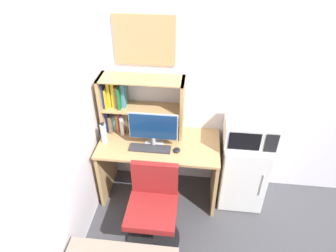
# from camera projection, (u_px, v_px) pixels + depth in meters

# --- Properties ---
(wall_back) EXTENTS (6.40, 0.04, 2.60)m
(wall_back) POSITION_uv_depth(u_px,v_px,m) (288.00, 91.00, 3.06)
(wall_back) COLOR silver
(wall_back) RESTS_ON ground_plane
(wall_left) EXTENTS (0.04, 4.40, 2.60)m
(wall_left) POSITION_uv_depth(u_px,v_px,m) (21.00, 194.00, 1.94)
(wall_left) COLOR silver
(wall_left) RESTS_ON ground_plane
(desk) EXTENTS (1.29, 0.64, 0.78)m
(desk) POSITION_uv_depth(u_px,v_px,m) (159.00, 159.00, 3.35)
(desk) COLOR tan
(desk) RESTS_ON ground_plane
(hutch_bookshelf) EXTENTS (0.89, 0.28, 0.66)m
(hutch_bookshelf) POSITION_uv_depth(u_px,v_px,m) (129.00, 104.00, 3.21)
(hutch_bookshelf) COLOR tan
(hutch_bookshelf) RESTS_ON desk
(monitor) EXTENTS (0.51, 0.21, 0.40)m
(monitor) POSITION_uv_depth(u_px,v_px,m) (153.00, 129.00, 3.05)
(monitor) COLOR #B7B7BC
(monitor) RESTS_ON desk
(keyboard) EXTENTS (0.43, 0.12, 0.02)m
(keyboard) POSITION_uv_depth(u_px,v_px,m) (150.00, 148.00, 3.11)
(keyboard) COLOR #333338
(keyboard) RESTS_ON desk
(computer_mouse) EXTENTS (0.07, 0.09, 0.03)m
(computer_mouse) POSITION_uv_depth(u_px,v_px,m) (177.00, 150.00, 3.08)
(computer_mouse) COLOR black
(computer_mouse) RESTS_ON desk
(water_bottle) EXTENTS (0.06, 0.06, 0.25)m
(water_bottle) POSITION_uv_depth(u_px,v_px,m) (104.00, 133.00, 3.15)
(water_bottle) COLOR silver
(water_bottle) RESTS_ON desk
(mini_fridge) EXTENTS (0.49, 0.51, 0.85)m
(mini_fridge) POSITION_uv_depth(u_px,v_px,m) (242.00, 170.00, 3.37)
(mini_fridge) COLOR white
(mini_fridge) RESTS_ON ground_plane
(microwave) EXTENTS (0.51, 0.40, 0.26)m
(microwave) POSITION_uv_depth(u_px,v_px,m) (250.00, 130.00, 3.05)
(microwave) COLOR silver
(microwave) RESTS_ON mini_fridge
(desk_fan) EXTENTS (0.15, 0.11, 0.24)m
(desk_fan) POSITION_uv_depth(u_px,v_px,m) (254.00, 109.00, 2.90)
(desk_fan) COLOR silver
(desk_fan) RESTS_ON microwave
(desk_chair) EXTENTS (0.55, 0.55, 0.87)m
(desk_chair) POSITION_uv_depth(u_px,v_px,m) (153.00, 212.00, 2.96)
(desk_chair) COLOR black
(desk_chair) RESTS_ON ground_plane
(wall_corkboard) EXTENTS (0.61, 0.02, 0.50)m
(wall_corkboard) POSITION_uv_depth(u_px,v_px,m) (144.00, 40.00, 2.89)
(wall_corkboard) COLOR tan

